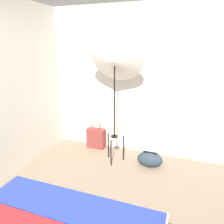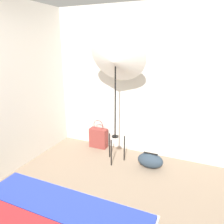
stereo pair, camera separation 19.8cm
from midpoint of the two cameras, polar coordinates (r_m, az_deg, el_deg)
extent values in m
cube|color=silver|center=(3.87, 6.03, 7.56)|extent=(8.00, 0.05, 2.60)
cube|color=silver|center=(3.60, -26.68, 5.13)|extent=(0.05, 8.00, 2.60)
cube|color=#283DAD|center=(2.39, -12.80, -23.06)|extent=(1.76, 0.43, 0.04)
cylinder|color=black|center=(3.66, -1.83, -10.64)|extent=(0.02, 0.02, 0.46)
cylinder|color=black|center=(3.91, -2.41, -8.76)|extent=(0.02, 0.02, 0.46)
cylinder|color=black|center=(3.82, 1.51, -9.40)|extent=(0.02, 0.02, 0.46)
cylinder|color=black|center=(3.70, -0.93, -6.40)|extent=(0.11, 0.11, 0.02)
cylinder|color=black|center=(3.49, -0.98, 3.22)|extent=(0.02, 0.02, 1.27)
cone|color=white|center=(3.40, -1.03, 13.71)|extent=(0.92, 0.60, 0.91)
cube|color=brown|center=(4.30, -5.51, -6.87)|extent=(0.34, 0.16, 0.38)
torus|color=brown|center=(4.20, -5.61, -3.52)|extent=(0.20, 0.01, 0.20)
ellipsoid|color=#2D3D4C|center=(3.73, 8.34, -12.13)|extent=(0.42, 0.25, 0.25)
cube|color=black|center=(3.67, 8.42, -10.40)|extent=(0.23, 0.04, 0.01)
camera|label=1|loc=(0.10, -91.70, -0.52)|focal=35.00mm
camera|label=2|loc=(0.10, 88.30, 0.52)|focal=35.00mm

